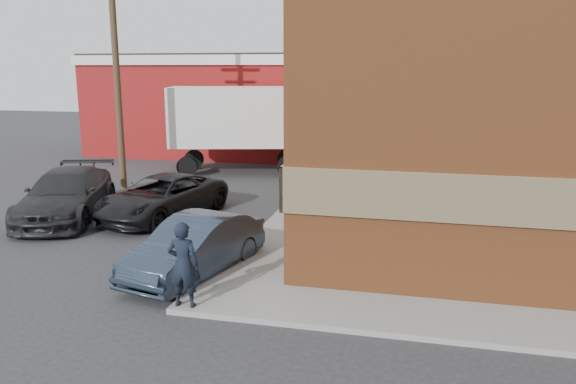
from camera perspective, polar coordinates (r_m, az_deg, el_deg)
The scene contains 10 objects.
ground at distance 13.17m, azimuth -6.87°, elevation -9.27°, with size 90.00×90.00×0.00m, color #28282B.
brick_building at distance 20.87m, azimuth 25.40°, elevation 10.84°, with size 14.25×18.25×9.36m.
sidewalk_west at distance 21.33m, azimuth 2.98°, elevation -0.52°, with size 1.80×18.00×0.12m, color gray.
warehouse at distance 33.16m, azimuth -4.85°, elevation 8.93°, with size 16.30×8.30×5.60m.
utility_pole at distance 23.62m, azimuth -17.03°, elevation 11.70°, with size 2.00×0.26×9.00m.
man at distance 11.55m, azimuth -10.60°, elevation -7.25°, with size 0.65×0.42×1.77m, color black.
sedan at distance 13.65m, azimuth -9.39°, elevation -5.46°, with size 1.47×4.20×1.38m, color #293545.
suv_a at distance 18.95m, azimuth -12.71°, elevation -0.51°, with size 2.30×4.99×1.39m, color black.
suv_b at distance 19.77m, azimuth -21.57°, elevation -0.27°, with size 2.22×5.45×1.58m, color #252527.
box_truck at distance 26.39m, azimuth -3.38°, elevation 6.93°, with size 8.44×4.31×4.00m.
Camera 1 is at (4.32, -11.45, 4.87)m, focal length 35.00 mm.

